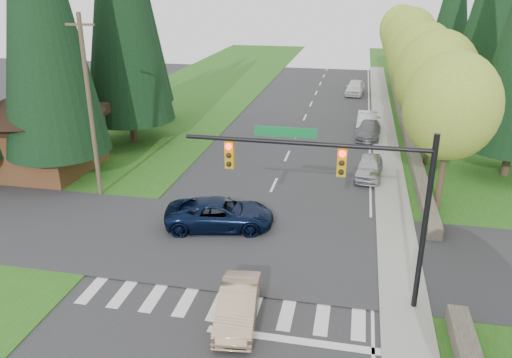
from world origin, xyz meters
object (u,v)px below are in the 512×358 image
(parked_car_c, at_px, (367,121))
(parked_car_d, at_px, (355,87))
(suv_navy, at_px, (220,214))
(parked_car_b, at_px, (369,130))
(parked_car_a, at_px, (369,167))
(parked_car_e, at_px, (355,88))
(sedan_champagne, at_px, (238,305))

(parked_car_c, xyz_separation_m, parked_car_d, (-1.24, 13.96, 0.05))
(suv_navy, xyz_separation_m, parked_car_b, (7.27, 17.25, -0.11))
(parked_car_a, height_order, parked_car_c, parked_car_c)
(suv_navy, height_order, parked_car_c, suv_navy)
(parked_car_d, distance_m, parked_car_e, 0.48)
(parked_car_a, bearing_deg, parked_car_d, 97.91)
(suv_navy, height_order, parked_car_e, suv_navy)
(suv_navy, distance_m, parked_car_e, 34.49)
(suv_navy, distance_m, parked_car_d, 34.04)
(parked_car_a, relative_size, parked_car_e, 0.93)
(parked_car_a, relative_size, parked_car_b, 0.92)
(parked_car_b, height_order, parked_car_e, parked_car_b)
(suv_navy, relative_size, parked_car_b, 1.23)
(sedan_champagne, distance_m, suv_navy, 7.43)
(suv_navy, height_order, parked_car_b, suv_navy)
(suv_navy, distance_m, parked_car_c, 20.82)
(sedan_champagne, relative_size, parked_car_a, 0.97)
(parked_car_c, distance_m, parked_car_d, 14.02)
(parked_car_a, distance_m, parked_car_c, 11.02)
(parked_car_b, height_order, parked_car_d, parked_car_d)
(parked_car_a, distance_m, parked_car_d, 25.02)
(suv_navy, distance_m, parked_car_b, 18.72)
(sedan_champagne, xyz_separation_m, parked_car_e, (3.27, 40.94, -0.01))
(sedan_champagne, height_order, parked_car_d, parked_car_d)
(parked_car_b, bearing_deg, parked_car_d, 98.62)
(parked_car_b, distance_m, parked_car_c, 2.32)
(parked_car_d, bearing_deg, parked_car_a, -82.16)
(sedan_champagne, distance_m, parked_car_e, 41.07)
(suv_navy, relative_size, parked_car_d, 1.17)
(sedan_champagne, xyz_separation_m, parked_car_d, (3.27, 40.48, 0.14))
(parked_car_b, height_order, parked_car_c, parked_car_c)
(parked_car_c, relative_size, parked_car_d, 0.97)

